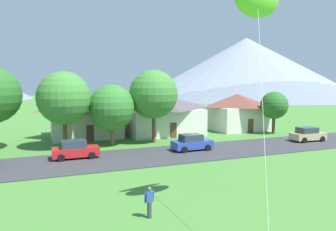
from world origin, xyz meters
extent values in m
cube|color=#38383D|center=(0.00, 27.65, 0.04)|extent=(160.00, 7.82, 0.08)
cone|color=gray|center=(85.44, 133.43, 14.90)|extent=(107.54, 107.54, 29.80)
cone|color=slate|center=(84.41, 127.45, 10.91)|extent=(104.95, 104.95, 21.82)
cube|color=beige|center=(-5.15, 41.86, 1.72)|extent=(8.62, 7.96, 3.43)
pyramid|color=brown|center=(-5.15, 41.86, 4.38)|extent=(9.31, 8.60, 1.89)
cube|color=brown|center=(-5.15, 37.86, 1.00)|extent=(0.90, 0.06, 2.00)
cube|color=silver|center=(17.14, 39.74, 1.77)|extent=(7.88, 6.90, 3.53)
pyramid|color=brown|center=(17.14, 39.74, 4.50)|extent=(8.51, 7.45, 1.94)
cube|color=brown|center=(17.14, 36.27, 1.00)|extent=(0.90, 0.06, 2.00)
cube|color=silver|center=(5.15, 40.18, 1.75)|extent=(9.94, 7.82, 3.50)
pyramid|color=#564C51|center=(5.15, 40.18, 4.47)|extent=(10.74, 8.45, 1.93)
cube|color=brown|center=(5.15, 36.25, 1.00)|extent=(0.90, 0.06, 2.00)
cylinder|color=#4C3823|center=(19.61, 34.41, 1.29)|extent=(0.44, 0.44, 2.57)
sphere|color=#286623|center=(19.61, 34.41, 4.00)|extent=(3.81, 3.81, 3.81)
cylinder|color=brown|center=(-3.14, 34.47, 1.19)|extent=(0.44, 0.44, 2.38)
sphere|color=#33752D|center=(-3.14, 34.47, 4.33)|extent=(5.21, 5.21, 5.21)
cylinder|color=#4C3823|center=(-8.22, 34.65, 1.67)|extent=(0.44, 0.44, 3.34)
sphere|color=#3D7F33|center=(-8.22, 34.65, 5.48)|extent=(5.71, 5.71, 5.71)
cylinder|color=brown|center=(1.78, 34.27, 1.81)|extent=(0.44, 0.44, 3.61)
sphere|color=#3D7F33|center=(1.78, 34.27, 5.76)|extent=(5.74, 5.74, 5.74)
cube|color=tan|center=(19.37, 27.98, 0.68)|extent=(4.28, 1.99, 0.80)
cube|color=#2D3847|center=(19.22, 27.99, 1.42)|extent=(2.27, 1.68, 0.68)
cylinder|color=black|center=(20.76, 28.84, 0.40)|extent=(0.65, 0.27, 0.64)
cylinder|color=black|center=(20.68, 27.00, 0.40)|extent=(0.65, 0.27, 0.64)
cylinder|color=black|center=(18.07, 28.97, 0.40)|extent=(0.65, 0.27, 0.64)
cylinder|color=black|center=(17.98, 27.13, 0.40)|extent=(0.65, 0.27, 0.64)
cube|color=red|center=(-7.65, 29.34, 0.68)|extent=(4.21, 1.82, 0.80)
cube|color=#2D3847|center=(-7.80, 29.34, 1.42)|extent=(2.21, 1.59, 0.68)
cylinder|color=black|center=(-6.30, 30.25, 0.40)|extent=(0.64, 0.24, 0.64)
cylinder|color=black|center=(-6.31, 28.41, 0.40)|extent=(0.64, 0.24, 0.64)
cylinder|color=black|center=(-9.00, 30.27, 0.40)|extent=(0.64, 0.24, 0.64)
cylinder|color=black|center=(-9.01, 28.43, 0.40)|extent=(0.64, 0.24, 0.64)
cube|color=#2847A8|center=(4.01, 28.46, 0.68)|extent=(4.25, 1.91, 0.80)
cube|color=#2D3847|center=(3.86, 28.46, 1.42)|extent=(2.24, 1.64, 0.68)
cylinder|color=black|center=(5.34, 29.42, 0.40)|extent=(0.65, 0.26, 0.64)
cylinder|color=black|center=(5.39, 27.58, 0.40)|extent=(0.65, 0.26, 0.64)
cylinder|color=black|center=(2.64, 29.35, 0.40)|extent=(0.65, 0.26, 0.64)
cylinder|color=black|center=(2.69, 27.51, 0.40)|extent=(0.65, 0.26, 0.64)
cylinder|color=silver|center=(-1.57, 10.38, 6.46)|extent=(3.33, 5.41, 9.82)
cylinder|color=#3D3D42|center=(-5.37, 14.42, 0.44)|extent=(0.24, 0.24, 0.88)
cube|color=#2D51A3|center=(-5.37, 14.42, 1.17)|extent=(0.36, 0.22, 0.58)
sphere|color=brown|center=(-5.37, 14.42, 1.57)|extent=(0.21, 0.21, 0.21)
cylinder|color=#2D51A3|center=(-5.59, 14.42, 1.12)|extent=(0.12, 0.18, 0.59)
cylinder|color=#2D51A3|center=(-5.15, 14.42, 1.12)|extent=(0.12, 0.18, 0.59)
camera|label=1|loc=(-10.34, -0.65, 7.02)|focal=33.59mm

